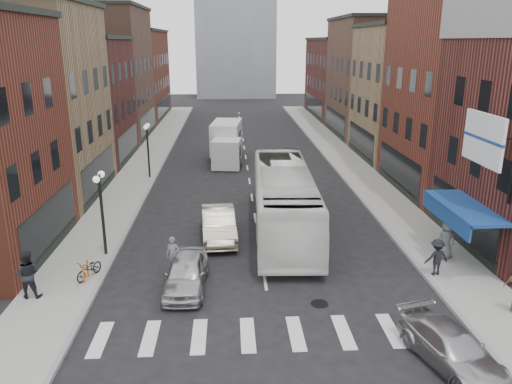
% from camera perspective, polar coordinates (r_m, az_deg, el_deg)
% --- Properties ---
extents(ground, '(160.00, 160.00, 0.00)m').
position_cam_1_polar(ground, '(20.81, 1.25, -11.45)').
color(ground, black).
rests_on(ground, ground).
extents(sidewalk_left, '(3.00, 74.00, 0.15)m').
position_cam_1_polar(sidewalk_left, '(42.03, -12.72, 2.99)').
color(sidewalk_left, gray).
rests_on(sidewalk_left, ground).
extents(sidewalk_right, '(3.00, 74.00, 0.15)m').
position_cam_1_polar(sidewalk_right, '(42.61, 10.47, 3.31)').
color(sidewalk_right, gray).
rests_on(sidewalk_right, ground).
extents(curb_left, '(0.20, 74.00, 0.16)m').
position_cam_1_polar(curb_left, '(41.82, -10.69, 2.94)').
color(curb_left, gray).
rests_on(curb_left, ground).
extents(curb_right, '(0.20, 74.00, 0.16)m').
position_cam_1_polar(curb_right, '(42.30, 8.49, 3.21)').
color(curb_right, gray).
rests_on(curb_right, ground).
extents(crosswalk_stripes, '(12.00, 2.20, 0.01)m').
position_cam_1_polar(crosswalk_stripes, '(18.24, 1.99, -15.92)').
color(crosswalk_stripes, silver).
rests_on(crosswalk_stripes, ground).
extents(bldg_left_mid_a, '(10.30, 10.20, 12.30)m').
position_cam_1_polar(bldg_left_mid_a, '(35.19, -26.11, 9.13)').
color(bldg_left_mid_a, olive).
rests_on(bldg_left_mid_a, ground).
extents(bldg_left_mid_b, '(10.30, 10.20, 10.30)m').
position_cam_1_polar(bldg_left_mid_b, '(44.63, -21.10, 9.71)').
color(bldg_left_mid_b, '#441B18').
rests_on(bldg_left_mid_b, ground).
extents(bldg_left_far_a, '(10.30, 12.20, 13.30)m').
position_cam_1_polar(bldg_left_far_a, '(55.05, -17.83, 12.76)').
color(bldg_left_far_a, brown).
rests_on(bldg_left_far_a, ground).
extents(bldg_left_far_b, '(10.30, 16.20, 11.30)m').
position_cam_1_polar(bldg_left_far_b, '(68.74, -14.87, 12.83)').
color(bldg_left_far_b, maroon).
rests_on(bldg_left_far_b, ground).
extents(bldg_right_mid_a, '(10.30, 10.20, 14.30)m').
position_cam_1_polar(bldg_right_mid_a, '(36.31, 24.29, 11.14)').
color(bldg_right_mid_a, maroon).
rests_on(bldg_right_mid_a, ground).
extents(bldg_right_mid_b, '(10.30, 10.20, 11.30)m').
position_cam_1_polar(bldg_right_mid_b, '(45.54, 18.38, 10.74)').
color(bldg_right_mid_b, olive).
rests_on(bldg_right_mid_b, ground).
extents(bldg_right_far_a, '(10.30, 12.20, 12.30)m').
position_cam_1_polar(bldg_right_far_a, '(55.86, 14.34, 12.57)').
color(bldg_right_far_a, brown).
rests_on(bldg_right_far_a, ground).
extents(bldg_right_far_b, '(10.30, 16.20, 10.30)m').
position_cam_1_polar(bldg_right_far_b, '(69.40, 10.85, 12.71)').
color(bldg_right_far_b, '#441B18').
rests_on(bldg_right_far_b, ground).
extents(awning_blue, '(1.80, 5.00, 0.78)m').
position_cam_1_polar(awning_blue, '(24.31, 22.30, -1.76)').
color(awning_blue, navy).
rests_on(awning_blue, ground).
extents(billboard_sign, '(1.52, 3.00, 3.70)m').
position_cam_1_polar(billboard_sign, '(21.60, 24.72, 5.36)').
color(billboard_sign, black).
rests_on(billboard_sign, ground).
extents(streetlamp_near, '(0.32, 1.22, 4.11)m').
position_cam_1_polar(streetlamp_near, '(24.07, -17.31, -0.71)').
color(streetlamp_near, black).
rests_on(streetlamp_near, ground).
extents(streetlamp_far, '(0.32, 1.22, 4.11)m').
position_cam_1_polar(streetlamp_far, '(37.40, -12.30, 5.78)').
color(streetlamp_far, black).
rests_on(streetlamp_far, ground).
extents(bike_rack, '(0.08, 0.68, 0.80)m').
position_cam_1_polar(bike_rack, '(22.53, -18.90, -8.55)').
color(bike_rack, '#D8590C').
rests_on(bike_rack, sidewalk_left).
extents(box_truck, '(2.81, 7.67, 3.25)m').
position_cam_1_polar(box_truck, '(42.36, -3.38, 5.61)').
color(box_truck, silver).
rests_on(box_truck, ground).
extents(motorcycle_rider, '(0.61, 2.05, 2.08)m').
position_cam_1_polar(motorcycle_rider, '(21.47, -9.42, -7.85)').
color(motorcycle_rider, black).
rests_on(motorcycle_rider, ground).
extents(transit_bus, '(3.48, 12.75, 3.52)m').
position_cam_1_polar(transit_bus, '(26.67, 3.19, -0.85)').
color(transit_bus, white).
rests_on(transit_bus, ground).
extents(sedan_left_near, '(1.83, 4.22, 1.42)m').
position_cam_1_polar(sedan_left_near, '(21.04, -8.03, -9.13)').
color(sedan_left_near, '#B1B1B6').
rests_on(sedan_left_near, ground).
extents(sedan_left_far, '(1.98, 4.89, 1.58)m').
position_cam_1_polar(sedan_left_far, '(25.91, -4.30, -3.69)').
color(sedan_left_far, beige).
rests_on(sedan_left_far, ground).
extents(curb_car, '(2.74, 4.47, 1.21)m').
position_cam_1_polar(curb_car, '(17.57, 21.45, -16.28)').
color(curb_car, '#AAA9AE').
rests_on(curb_car, ground).
extents(parked_bicycle, '(1.12, 1.63, 0.81)m').
position_cam_1_polar(parked_bicycle, '(22.67, -18.52, -8.33)').
color(parked_bicycle, black).
rests_on(parked_bicycle, sidewalk_left).
extents(ped_left_solo, '(0.96, 0.56, 1.95)m').
position_cam_1_polar(ped_left_solo, '(21.71, -24.67, -8.54)').
color(ped_left_solo, black).
rests_on(ped_left_solo, sidewalk_left).
extents(ped_right_a, '(1.11, 0.66, 1.63)m').
position_cam_1_polar(ped_right_a, '(22.97, 19.95, -7.01)').
color(ped_right_a, black).
rests_on(ped_right_a, sidewalk_right).
extents(ped_right_c, '(0.90, 0.60, 1.83)m').
position_cam_1_polar(ped_right_c, '(24.80, 20.91, -5.10)').
color(ped_right_c, '#54575B').
rests_on(ped_right_c, sidewalk_right).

